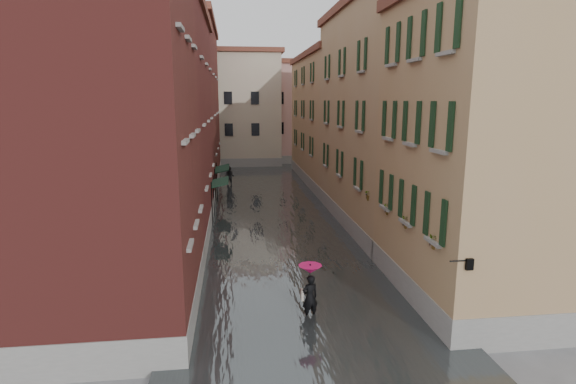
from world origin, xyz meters
TOP-DOWN VIEW (x-y plane):
  - ground at (0.00, 0.00)m, footprint 120.00×120.00m
  - floodwater at (0.00, 13.00)m, footprint 10.00×60.00m
  - building_left_near at (-7.00, -2.00)m, footprint 6.00×8.00m
  - building_left_mid at (-7.00, 9.00)m, footprint 6.00×14.00m
  - building_left_far at (-7.00, 24.00)m, footprint 6.00×16.00m
  - building_right_near at (7.00, -2.00)m, footprint 6.00×8.00m
  - building_right_mid at (7.00, 9.00)m, footprint 6.00×14.00m
  - building_right_far at (7.00, 24.00)m, footprint 6.00×16.00m
  - building_end_cream at (-3.00, 38.00)m, footprint 12.00×9.00m
  - building_end_pink at (6.00, 40.00)m, footprint 10.00×9.00m
  - awning_near at (-3.49, 11.15)m, footprint 1.09×2.85m
  - awning_far at (-3.48, 17.00)m, footprint 1.09×3.41m
  - wall_lantern at (4.33, -6.00)m, footprint 0.71×0.22m
  - window_planters at (4.12, -0.73)m, footprint 0.59×8.24m
  - pedestrian_main at (0.06, -3.14)m, footprint 0.85×0.85m
  - pedestrian_far at (-2.95, 22.75)m, footprint 1.10×0.99m

SIDE VIEW (x-z plane):
  - ground at x=0.00m, z-range 0.00..0.00m
  - floodwater at x=0.00m, z-range 0.00..0.20m
  - pedestrian_far at x=-2.95m, z-range 0.00..1.88m
  - pedestrian_main at x=0.06m, z-range 0.16..2.22m
  - awning_near at x=-3.49m, z-range 1.06..3.86m
  - awning_far at x=-3.48m, z-range 1.08..3.88m
  - wall_lantern at x=4.33m, z-range 2.83..3.18m
  - window_planters at x=4.12m, z-range 3.09..3.93m
  - building_right_near at x=7.00m, z-range 0.00..11.50m
  - building_right_far at x=7.00m, z-range 0.00..11.50m
  - building_end_pink at x=6.00m, z-range 0.00..12.00m
  - building_left_mid at x=-7.00m, z-range 0.00..12.50m
  - building_left_near at x=-7.00m, z-range 0.00..13.00m
  - building_right_mid at x=7.00m, z-range 0.00..13.00m
  - building_end_cream at x=-3.00m, z-range 0.00..13.00m
  - building_left_far at x=-7.00m, z-range 0.00..14.00m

